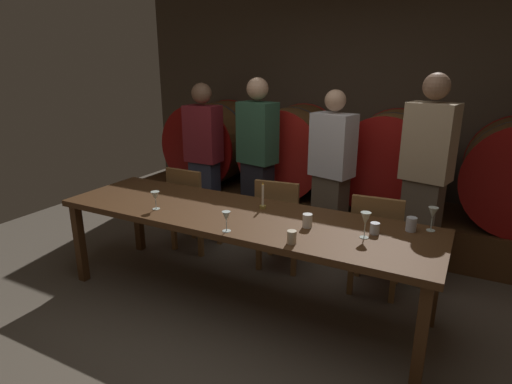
% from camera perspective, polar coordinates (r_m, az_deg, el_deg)
% --- Properties ---
extents(ground_plane, '(7.33, 7.33, 0.00)m').
position_cam_1_polar(ground_plane, '(3.26, -1.13, -18.19)').
color(ground_plane, brown).
extents(back_wall, '(5.64, 0.24, 2.79)m').
position_cam_1_polar(back_wall, '(5.16, 13.51, 11.35)').
color(back_wall, '#473A2D').
rests_on(back_wall, ground).
extents(barrel_shelf, '(5.07, 0.90, 0.40)m').
position_cam_1_polar(barrel_shelf, '(4.91, 10.88, -3.12)').
color(barrel_shelf, '#4C2D16').
rests_on(barrel_shelf, ground).
extents(wine_barrel_far_left, '(1.00, 0.81, 1.00)m').
position_cam_1_polar(wine_barrel_far_left, '(5.40, -5.70, 6.67)').
color(wine_barrel_far_left, brown).
rests_on(wine_barrel_far_left, barrel_shelf).
extents(wine_barrel_center_left, '(1.00, 0.81, 1.00)m').
position_cam_1_polar(wine_barrel_center_left, '(4.90, 4.80, 5.60)').
color(wine_barrel_center_left, brown).
rests_on(wine_barrel_center_left, barrel_shelf).
extents(wine_barrel_center_right, '(1.00, 0.81, 1.00)m').
position_cam_1_polar(wine_barrel_center_right, '(4.60, 17.64, 4.04)').
color(wine_barrel_center_right, brown).
rests_on(wine_barrel_center_right, barrel_shelf).
extents(dining_table, '(3.00, 0.85, 0.76)m').
position_cam_1_polar(dining_table, '(3.29, -2.19, -3.96)').
color(dining_table, '#4C2D16').
rests_on(dining_table, ground).
extents(chair_left, '(0.41, 0.41, 0.88)m').
position_cam_1_polar(chair_left, '(4.34, -8.71, -1.73)').
color(chair_left, olive).
rests_on(chair_left, ground).
extents(chair_center, '(0.44, 0.44, 0.88)m').
position_cam_1_polar(chair_center, '(3.90, 3.23, -3.76)').
color(chair_center, olive).
rests_on(chair_center, ground).
extents(chair_right, '(0.43, 0.43, 0.88)m').
position_cam_1_polar(chair_right, '(3.62, 15.93, -6.17)').
color(chair_right, olive).
rests_on(chair_right, ground).
extents(guest_far_left, '(0.38, 0.24, 1.66)m').
position_cam_1_polar(guest_far_left, '(4.78, -7.05, 4.71)').
color(guest_far_left, '#33384C').
rests_on(guest_far_left, ground).
extents(guest_center_left, '(0.42, 0.31, 1.73)m').
position_cam_1_polar(guest_center_left, '(4.39, 0.20, 4.25)').
color(guest_center_left, black).
rests_on(guest_center_left, ground).
extents(guest_center_right, '(0.43, 0.33, 1.65)m').
position_cam_1_polar(guest_center_right, '(4.05, 10.11, 2.02)').
color(guest_center_right, brown).
rests_on(guest_center_right, ground).
extents(guest_far_right, '(0.42, 0.32, 1.80)m').
position_cam_1_polar(guest_far_right, '(3.79, 21.83, 1.38)').
color(guest_far_right, brown).
rests_on(guest_far_right, ground).
extents(candle_center, '(0.05, 0.05, 0.22)m').
position_cam_1_polar(candle_center, '(3.36, 0.92, -1.22)').
color(candle_center, olive).
rests_on(candle_center, dining_table).
extents(wine_glass_far_left, '(0.07, 0.07, 0.15)m').
position_cam_1_polar(wine_glass_far_left, '(3.43, -13.44, -0.58)').
color(wine_glass_far_left, silver).
rests_on(wine_glass_far_left, dining_table).
extents(wine_glass_center_left, '(0.06, 0.06, 0.15)m').
position_cam_1_polar(wine_glass_center_left, '(2.91, -4.03, -3.42)').
color(wine_glass_center_left, silver).
rests_on(wine_glass_center_left, dining_table).
extents(wine_glass_center_right, '(0.07, 0.07, 0.18)m').
position_cam_1_polar(wine_glass_center_right, '(2.89, 14.56, -3.61)').
color(wine_glass_center_right, silver).
rests_on(wine_glass_center_right, dining_table).
extents(wine_glass_far_right, '(0.07, 0.07, 0.17)m').
position_cam_1_polar(wine_glass_far_right, '(3.15, 22.75, -2.70)').
color(wine_glass_far_right, silver).
rests_on(wine_glass_far_right, dining_table).
extents(cup_far_left, '(0.07, 0.07, 0.10)m').
position_cam_1_polar(cup_far_left, '(3.02, 6.95, -3.86)').
color(cup_far_left, white).
rests_on(cup_far_left, dining_table).
extents(cup_center_left, '(0.06, 0.06, 0.09)m').
position_cam_1_polar(cup_center_left, '(2.75, 4.84, -6.09)').
color(cup_center_left, beige).
rests_on(cup_center_left, dining_table).
extents(cup_center_right, '(0.06, 0.06, 0.08)m').
position_cam_1_polar(cup_center_right, '(3.00, 15.73, -4.74)').
color(cup_center_right, silver).
rests_on(cup_center_right, dining_table).
extents(cup_far_right, '(0.07, 0.07, 0.10)m').
position_cam_1_polar(cup_far_right, '(3.12, 20.22, -4.10)').
color(cup_far_right, silver).
rests_on(cup_far_right, dining_table).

